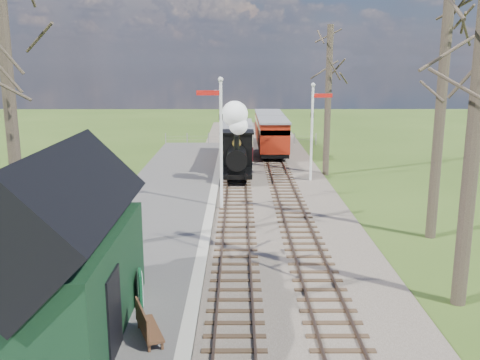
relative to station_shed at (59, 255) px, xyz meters
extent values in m
ellipsoid|color=#385B23|center=(-20.70, 56.00, -17.03)|extent=(57.60, 36.00, 16.20)
ellipsoid|color=#385B23|center=(14.30, 61.00, -20.31)|extent=(70.40, 44.00, 19.80)
ellipsoid|color=#385B23|center=(-3.70, 66.00, -18.67)|extent=(64.00, 40.00, 18.00)
cube|color=brown|center=(5.60, 18.00, -2.22)|extent=(8.00, 60.00, 0.10)
cube|color=brown|center=(3.80, 18.00, -2.13)|extent=(0.07, 60.00, 0.12)
cube|color=brown|center=(4.80, 18.00, -2.13)|extent=(0.07, 60.00, 0.12)
cube|color=#38281C|center=(4.30, 18.00, -2.17)|extent=(1.60, 60.00, 0.09)
cube|color=brown|center=(6.40, 18.00, -2.13)|extent=(0.07, 60.00, 0.12)
cube|color=brown|center=(7.40, 18.00, -2.13)|extent=(0.07, 60.00, 0.12)
cube|color=#38281C|center=(6.90, 18.00, -2.17)|extent=(1.60, 60.00, 0.09)
cube|color=#474442|center=(0.80, 10.00, -2.17)|extent=(5.00, 44.00, 0.20)
cube|color=#B2AD9E|center=(3.10, 10.00, -2.16)|extent=(0.40, 44.00, 0.21)
cube|color=black|center=(0.00, 0.00, -0.77)|extent=(3.00, 6.00, 2.60)
cube|color=black|center=(0.00, 0.00, 1.08)|extent=(3.25, 6.30, 3.25)
cube|color=black|center=(1.52, -1.00, -1.07)|extent=(0.06, 1.20, 2.00)
cylinder|color=silver|center=(3.60, 12.00, 0.73)|extent=(0.14, 0.14, 6.00)
sphere|color=silver|center=(3.60, 12.00, 3.83)|extent=(0.24, 0.24, 0.24)
cube|color=#B7140F|center=(3.05, 12.00, 3.23)|extent=(1.10, 0.08, 0.22)
cube|color=black|center=(3.60, 12.00, 2.13)|extent=(0.18, 0.06, 0.30)
cylinder|color=silver|center=(8.60, 18.00, 0.48)|extent=(0.14, 0.14, 5.50)
sphere|color=silver|center=(8.60, 18.00, 3.33)|extent=(0.24, 0.24, 0.24)
cube|color=#B7140F|center=(9.15, 18.00, 2.73)|extent=(1.10, 0.08, 0.22)
cube|color=black|center=(8.60, 18.00, 1.63)|extent=(0.18, 0.06, 0.30)
cylinder|color=#382D23|center=(-3.00, 5.00, 3.23)|extent=(0.41, 0.41, 11.00)
cylinder|color=#382D23|center=(10.80, 2.00, 3.73)|extent=(0.42, 0.42, 12.00)
cylinder|color=#382D23|center=(12.10, 8.00, 2.73)|extent=(0.40, 0.40, 10.00)
cylinder|color=#382D23|center=(9.80, 20.00, 2.23)|extent=(0.39, 0.39, 9.00)
cube|color=slate|center=(4.60, 32.00, -1.52)|extent=(12.60, 0.02, 0.01)
cube|color=slate|center=(4.60, 32.00, -1.82)|extent=(12.60, 0.02, 0.02)
cylinder|color=slate|center=(4.60, 32.00, -1.77)|extent=(0.08, 0.08, 1.00)
cube|color=black|center=(4.30, 18.26, -1.61)|extent=(1.74, 4.09, 0.26)
cylinder|color=black|center=(4.30, 17.65, -0.69)|extent=(1.12, 2.66, 1.12)
cube|color=black|center=(4.30, 19.49, -0.59)|extent=(1.84, 1.64, 2.04)
cylinder|color=black|center=(4.30, 16.63, 0.23)|extent=(0.29, 0.29, 0.82)
sphere|color=#BC8737|center=(4.30, 17.96, 0.03)|extent=(0.53, 0.53, 0.53)
sphere|color=white|center=(4.40, 16.63, 1.20)|extent=(1.02, 1.02, 1.02)
sphere|color=white|center=(4.20, 16.73, 1.82)|extent=(1.43, 1.43, 1.43)
cylinder|color=black|center=(3.80, 17.04, -1.74)|extent=(0.10, 0.65, 0.65)
cylinder|color=black|center=(4.80, 17.04, -1.74)|extent=(0.10, 0.65, 0.65)
cube|color=black|center=(4.30, 24.26, -1.71)|extent=(1.94, 7.16, 0.31)
cube|color=#501215|center=(4.30, 24.26, -1.10)|extent=(2.04, 7.16, 0.92)
cube|color=beige|center=(4.30, 24.26, -0.18)|extent=(2.04, 7.16, 0.92)
cube|color=slate|center=(4.30, 24.26, 0.33)|extent=(2.15, 7.36, 0.12)
cube|color=black|center=(6.90, 26.03, -1.71)|extent=(1.95, 5.13, 0.31)
cube|color=maroon|center=(6.90, 26.03, -1.09)|extent=(2.05, 5.13, 0.92)
cube|color=beige|center=(6.90, 26.03, -0.17)|extent=(2.05, 5.13, 0.92)
cube|color=slate|center=(6.90, 26.03, 0.34)|extent=(2.15, 5.33, 0.12)
cube|color=black|center=(6.90, 31.53, -1.71)|extent=(1.95, 5.13, 0.31)
cube|color=maroon|center=(6.90, 31.53, -1.09)|extent=(2.05, 5.13, 0.92)
cube|color=beige|center=(6.90, 31.53, -0.17)|extent=(2.05, 5.13, 0.92)
cube|color=slate|center=(6.90, 31.53, 0.34)|extent=(2.15, 5.33, 0.12)
cube|color=#0E4424|center=(1.66, 1.51, -1.57)|extent=(0.22, 0.67, 0.99)
cube|color=silver|center=(1.71, 1.52, -1.57)|extent=(0.15, 0.57, 0.81)
cube|color=#4A2D1A|center=(2.21, -0.32, -1.83)|extent=(0.92, 1.51, 0.06)
cube|color=#4A2D1A|center=(2.03, -0.39, -1.55)|extent=(0.57, 1.38, 0.63)
cube|color=#4A2D1A|center=(2.36, -0.95, -1.96)|extent=(0.06, 0.06, 0.21)
cube|color=#4A2D1A|center=(2.05, 0.30, -1.96)|extent=(0.06, 0.06, 0.21)
imported|color=black|center=(1.16, -1.20, -1.30)|extent=(0.54, 0.65, 1.53)
camera|label=1|loc=(4.40, -12.39, 4.65)|focal=40.00mm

